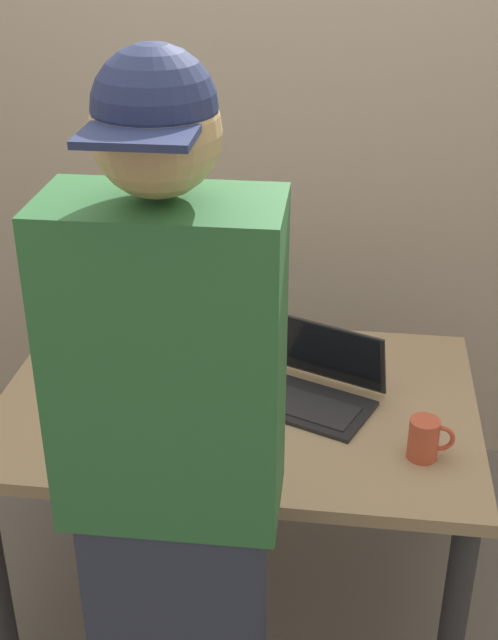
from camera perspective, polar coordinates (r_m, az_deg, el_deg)
name	(u,v)px	position (r m, az deg, el deg)	size (l,w,h in m)	color
ground_plane	(238,588)	(2.84, -0.71, -17.46)	(8.00, 8.00, 0.00)	slate
desk	(237,427)	(2.45, -0.79, -7.19)	(1.33, 0.89, 0.72)	#9E8460
laptop	(317,385)	(2.37, 4.59, -4.33)	(0.40, 0.37, 0.20)	black
beer_bottle_brown	(101,306)	(2.68, -9.84, 0.93)	(0.07, 0.07, 0.30)	brown
beer_bottle_dark	(96,323)	(2.60, -10.15, -0.17)	(0.06, 0.06, 0.28)	#1E5123
person_figure	(175,502)	(1.72, -4.98, -12.01)	(0.42, 0.30, 1.79)	#2D3347
coffee_mug	(425,439)	(2.18, 11.67, -7.77)	(0.12, 0.08, 0.11)	#BF4C33
back_wall	(274,111)	(2.99, 1.65, 13.80)	(6.00, 0.10, 2.60)	tan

